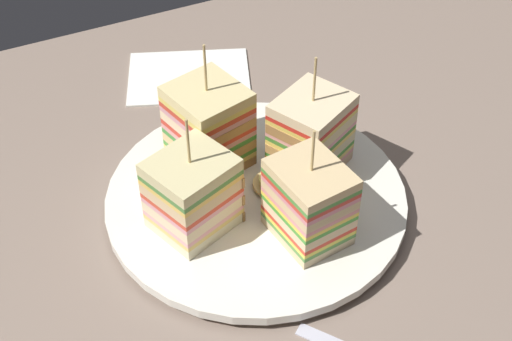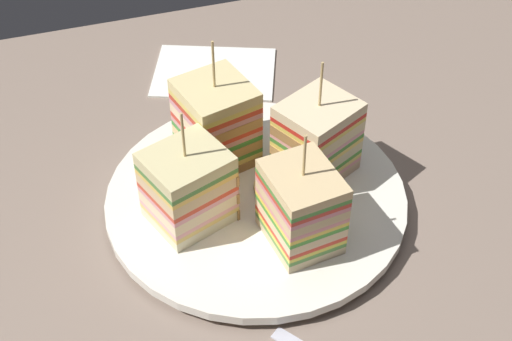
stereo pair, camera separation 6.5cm
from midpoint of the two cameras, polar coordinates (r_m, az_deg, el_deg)
name	(u,v)px [view 1 (the left image)]	position (r cm, az deg, el deg)	size (l,w,h in cm)	color
ground_plane	(256,213)	(69.31, -2.70, -3.54)	(122.25, 75.76, 1.80)	gray
plate	(256,199)	(67.91, -2.75, -2.41)	(28.37, 28.37, 1.73)	white
sandwich_wedge_0	(209,126)	(68.58, -6.51, 3.39)	(7.77, 8.12, 13.31)	beige
sandwich_wedge_1	(193,194)	(62.72, -8.03, -1.97)	(8.42, 7.92, 11.98)	beige
sandwich_wedge_2	(309,202)	(61.26, 1.20, -2.69)	(6.26, 7.39, 11.77)	beige
sandwich_wedge_3	(311,134)	(67.78, 1.63, 2.82)	(8.65, 8.20, 12.50)	#DFB68E
chip_pile	(284,185)	(66.46, -0.59, -1.33)	(5.97, 7.23, 2.73)	#F1CD84
napkin	(189,76)	(85.33, -7.58, 7.42)	(14.12, 10.53, 0.50)	white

